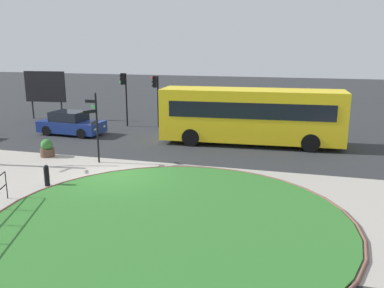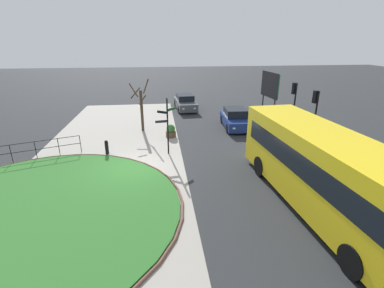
{
  "view_description": "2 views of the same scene",
  "coord_description": "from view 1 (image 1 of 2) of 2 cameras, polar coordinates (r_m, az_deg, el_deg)",
  "views": [
    {
      "loc": [
        7.67,
        -15.47,
        5.59
      ],
      "look_at": [
        2.59,
        2.74,
        1.04
      ],
      "focal_mm": 38.44,
      "sensor_mm": 36.0,
      "label": 1
    },
    {
      "loc": [
        13.74,
        1.44,
        6.48
      ],
      "look_at": [
        1.66,
        2.9,
        1.92
      ],
      "focal_mm": 26.03,
      "sensor_mm": 36.0,
      "label": 2
    }
  ],
  "objects": [
    {
      "name": "sidewalk_paving",
      "position": [
        16.75,
        -12.77,
        -6.26
      ],
      "size": [
        32.0,
        8.67,
        0.02
      ],
      "primitive_type": "cube",
      "color": "#9E998E",
      "rests_on": "ground"
    },
    {
      "name": "billboard_left",
      "position": [
        33.65,
        -19.68,
        7.38
      ],
      "size": [
        3.34,
        0.42,
        3.68
      ],
      "rotation": [
        0.0,
        0.0,
        0.08
      ],
      "color": "black",
      "rests_on": "ground"
    },
    {
      "name": "signpost_directional",
      "position": [
        20.14,
        -13.25,
        2.9
      ],
      "size": [
        0.67,
        1.22,
        3.42
      ],
      "color": "black",
      "rests_on": "ground"
    },
    {
      "name": "planter_near_signpost",
      "position": [
        22.34,
        -19.47,
        -0.63
      ],
      "size": [
        0.71,
        0.71,
        0.92
      ],
      "color": "brown",
      "rests_on": "ground"
    },
    {
      "name": "grass_kerb_ring",
      "position": [
        13.64,
        -2.86,
        -10.4
      ],
      "size": [
        11.93,
        11.93,
        0.11
      ],
      "primitive_type": "torus",
      "color": "brown",
      "rests_on": "ground"
    },
    {
      "name": "traffic_light_far",
      "position": [
        28.59,
        -5.04,
        7.51
      ],
      "size": [
        0.48,
        0.32,
        3.55
      ],
      "rotation": [
        0.0,
        0.0,
        3.42
      ],
      "color": "black",
      "rests_on": "ground"
    },
    {
      "name": "ground",
      "position": [
        18.15,
        -10.3,
        -4.62
      ],
      "size": [
        120.0,
        120.0,
        0.0
      ],
      "primitive_type": "plane",
      "color": "#282B2D"
    },
    {
      "name": "traffic_light_near",
      "position": [
        29.15,
        -9.41,
        7.72
      ],
      "size": [
        0.49,
        0.3,
        3.71
      ],
      "rotation": [
        0.0,
        0.0,
        3.32
      ],
      "color": "black",
      "rests_on": "ground"
    },
    {
      "name": "car_near_lane",
      "position": [
        27.44,
        -16.45,
        2.7
      ],
      "size": [
        4.21,
        2.07,
        1.49
      ],
      "rotation": [
        0.0,
        0.0,
        -0.06
      ],
      "color": "navy",
      "rests_on": "ground"
    },
    {
      "name": "bollard_foreground",
      "position": [
        17.68,
        -19.52,
        -4.12
      ],
      "size": [
        0.21,
        0.21,
        0.9
      ],
      "color": "black",
      "rests_on": "ground"
    },
    {
      "name": "grass_island",
      "position": [
        13.64,
        -2.86,
        -10.42
      ],
      "size": [
        11.62,
        11.62,
        0.1
      ],
      "primitive_type": "cylinder",
      "color": "#2D6B28",
      "rests_on": "ground"
    },
    {
      "name": "bus_yellow",
      "position": [
        23.69,
        8.19,
        3.97
      ],
      "size": [
        10.39,
        3.05,
        3.17
      ],
      "rotation": [
        0.0,
        0.0,
        3.2
      ],
      "color": "yellow",
      "rests_on": "ground"
    }
  ]
}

